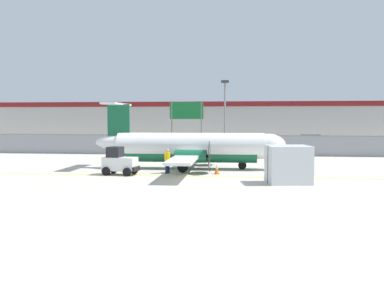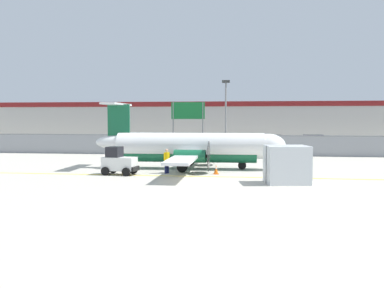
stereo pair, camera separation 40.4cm
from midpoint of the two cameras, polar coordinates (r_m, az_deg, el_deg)
ground_plane at (r=27.90m, az=0.93°, el=-4.34°), size 140.00×140.00×0.01m
perimeter_fence at (r=43.67m, az=3.11°, el=-0.05°), size 98.00×0.10×2.10m
parking_lot_strip at (r=55.19m, az=3.89°, el=-0.42°), size 98.00×17.00×0.12m
background_building at (r=73.54m, az=4.66°, el=3.04°), size 91.00×8.10×6.50m
commuter_airplane at (r=31.98m, az=-0.12°, el=-0.46°), size 14.38×16.02×4.92m
baggage_tug at (r=29.12m, az=-10.06°, el=-2.38°), size 2.46×1.64×1.88m
ground_crew_worker at (r=29.38m, az=-3.69°, el=-2.09°), size 0.47×0.50×1.70m
cargo_container at (r=25.50m, az=12.27°, el=-2.68°), size 2.70×2.38×2.20m
traffic_cone_near_left at (r=35.13m, az=-9.12°, el=-2.26°), size 0.36×0.36×0.64m
traffic_cone_near_right at (r=29.07m, az=2.93°, el=-3.42°), size 0.36×0.36×0.64m
parked_car_0 at (r=62.96m, az=-8.73°, el=0.79°), size 4.21×2.03×1.58m
parked_car_1 at (r=57.45m, az=-6.61°, el=0.55°), size 4.34×2.31×1.58m
parked_car_2 at (r=54.80m, az=-1.70°, el=0.43°), size 4.30×2.22×1.58m
parked_car_3 at (r=58.56m, az=1.16°, el=0.63°), size 4.23×2.06×1.58m
parked_car_4 at (r=51.63m, az=6.81°, el=0.22°), size 4.22×2.04×1.58m
parked_car_5 at (r=54.98m, az=10.07°, el=0.39°), size 4.21×2.01×1.58m
parked_car_6 at (r=56.53m, az=15.47°, el=0.40°), size 4.32×2.26×1.58m
parked_car_7 at (r=52.58m, az=20.67°, el=0.08°), size 4.25×2.11×1.58m
apron_light_pole at (r=39.55m, az=4.11°, el=4.19°), size 0.70×0.30×7.27m
highway_sign at (r=45.69m, az=-0.99°, el=3.90°), size 3.60×0.14×5.50m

